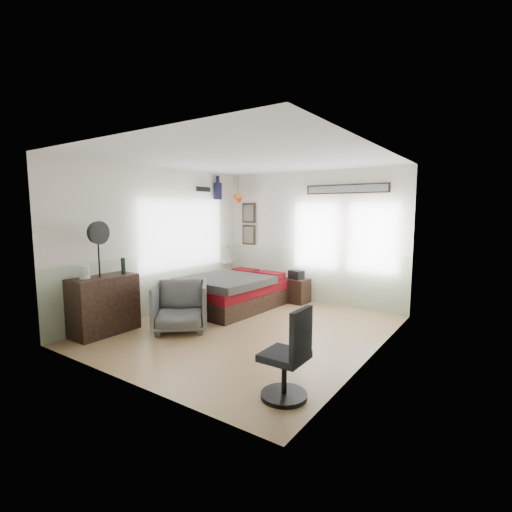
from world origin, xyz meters
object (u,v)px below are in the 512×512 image
object	(u,v)px
bed	(233,292)
nightstand	(296,291)
dresser	(104,305)
armchair	(180,306)
task_chair	(289,362)

from	to	relation	value
bed	nightstand	xyz separation A→B (m)	(0.83, 1.09, -0.06)
bed	dresser	distance (m)	2.44
armchair	task_chair	world-z (taller)	task_chair
bed	nightstand	size ratio (longest dim) A/B	4.14
bed	dresser	xyz separation A→B (m)	(-0.72, -2.33, 0.14)
dresser	nightstand	bearing A→B (deg)	65.71
dresser	nightstand	distance (m)	3.75
bed	nightstand	bearing A→B (deg)	55.98
dresser	armchair	bearing A→B (deg)	41.98
dresser	armchair	xyz separation A→B (m)	(0.87, 0.78, -0.06)
nightstand	task_chair	bearing A→B (deg)	-58.95
armchair	task_chair	distance (m)	2.69
nightstand	task_chair	world-z (taller)	task_chair
bed	task_chair	world-z (taller)	task_chair
armchair	nightstand	bearing A→B (deg)	34.22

